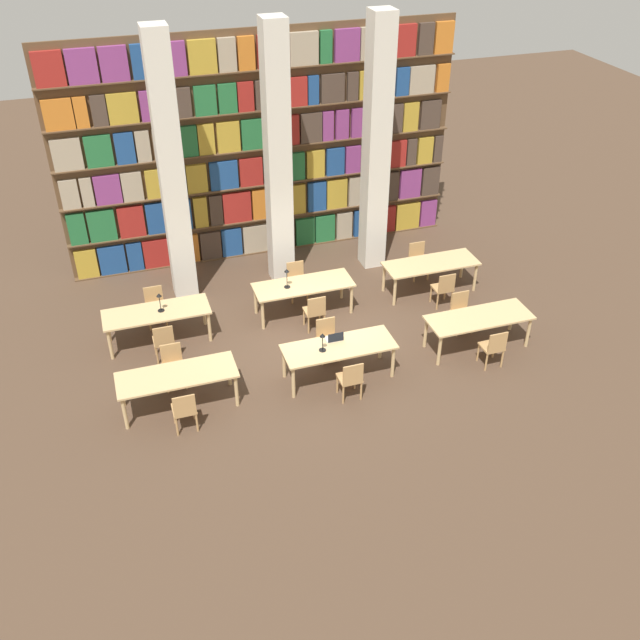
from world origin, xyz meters
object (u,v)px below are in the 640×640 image
object	(u,v)px
reading_table_4	(303,287)
chair_10	(444,288)
chair_9	(297,279)
pillar_center	(278,160)
pillar_right	(376,148)
laptop	(335,338)
reading_table_5	(431,266)
chair_11	(418,259)
reading_table_1	(339,349)
chair_5	(461,311)
reading_table_0	(177,378)
chair_6	(164,340)
chair_0	(184,410)
chair_8	(315,311)
chair_1	(173,364)
reading_table_3	(157,315)
desk_lamp_2	(287,275)
chair_4	(493,347)
pillar_left	(171,173)
desk_lamp_0	(322,339)
desk_lamp_1	(159,299)
chair_7	(155,305)
chair_3	(327,338)
chair_2	(351,379)
reading_table_2	(479,320)

from	to	relation	value
reading_table_4	chair_10	distance (m)	3.19
chair_9	pillar_center	bearing A→B (deg)	-84.23
pillar_right	laptop	distance (m)	5.03
reading_table_5	chair_11	xyz separation A→B (m)	(0.01, 0.69, -0.20)
reading_table_1	chair_5	bearing A→B (deg)	13.79
reading_table_0	chair_6	xyz separation A→B (m)	(-0.06, 1.54, -0.20)
chair_0	reading_table_1	xyz separation A→B (m)	(3.12, 0.60, 0.20)
chair_6	chair_8	xyz separation A→B (m)	(3.25, 0.09, 0.00)
chair_1	chair_5	distance (m)	6.19
reading_table_3	chair_10	world-z (taller)	chair_10
desk_lamp_2	chair_10	size ratio (longest dim) A/B	0.53
chair_5	chair_4	bearing A→B (deg)	90.00
pillar_left	chair_6	xyz separation A→B (m)	(-0.80, -2.45, -2.53)
desk_lamp_0	desk_lamp_1	distance (m)	3.63
chair_1	chair_7	xyz separation A→B (m)	(-0.06, 2.23, 0.00)
reading_table_4	chair_3	bearing A→B (deg)	-90.50
chair_4	chair_7	bearing A→B (deg)	149.74
chair_1	desk_lamp_0	world-z (taller)	desk_lamp_0
reading_table_1	chair_8	world-z (taller)	chair_8
desk_lamp_2	chair_2	bearing A→B (deg)	-83.41
desk_lamp_0	chair_7	size ratio (longest dim) A/B	0.45
pillar_right	reading_table_5	bearing A→B (deg)	-64.53
reading_table_2	chair_5	xyz separation A→B (m)	(-0.02, 0.69, -0.20)
chair_8	reading_table_4	bearing A→B (deg)	94.10
pillar_left	desk_lamp_0	bearing A→B (deg)	-63.76
chair_6	desk_lamp_2	distance (m)	2.99
reading_table_0	reading_table_4	size ratio (longest dim) A/B	1.00
pillar_center	reading_table_4	xyz separation A→B (m)	(0.05, -1.67, -2.33)
laptop	chair_5	distance (m)	3.14
pillar_center	chair_3	size ratio (longest dim) A/B	6.84
desk_lamp_0	reading_table_3	bearing A→B (deg)	140.49
chair_6	chair_10	world-z (taller)	same
desk_lamp_2	laptop	bearing A→B (deg)	-81.10
laptop	reading_table_5	world-z (taller)	laptop
chair_0	chair_4	distance (m)	6.19
chair_6	reading_table_1	bearing A→B (deg)	-27.16
chair_2	chair_9	size ratio (longest dim) A/B	1.00
pillar_center	reading_table_4	bearing A→B (deg)	-88.29
reading_table_0	chair_5	bearing A→B (deg)	6.07
reading_table_1	chair_11	bearing A→B (deg)	44.81
desk_lamp_2	chair_3	bearing A→B (deg)	-78.19
pillar_left	reading_table_5	distance (m)	6.19
chair_8	chair_10	bearing A→B (deg)	-0.07
pillar_right	chair_6	xyz separation A→B (m)	(-5.49, -2.45, -2.53)
pillar_left	chair_2	distance (m)	5.90
desk_lamp_0	laptop	bearing A→B (deg)	37.30
reading_table_1	chair_9	xyz separation A→B (m)	(0.06, 3.10, -0.20)
laptop	reading_table_3	distance (m)	3.84
chair_7	reading_table_5	size ratio (longest dim) A/B	0.40
reading_table_3	chair_6	world-z (taller)	chair_6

